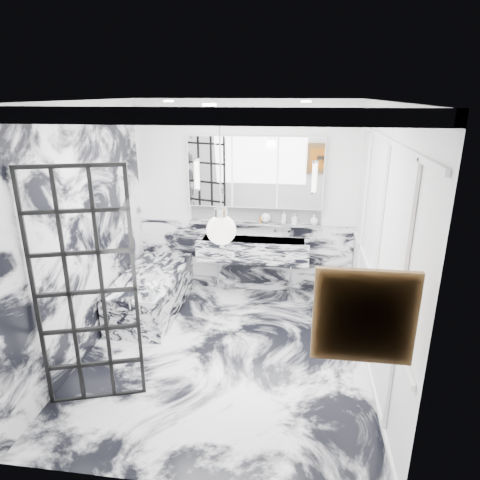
# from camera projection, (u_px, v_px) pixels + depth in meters

# --- Properties ---
(floor) EXTENTS (3.60, 3.60, 0.00)m
(floor) POSITION_uv_depth(u_px,v_px,m) (225.00, 353.00, 4.98)
(floor) COLOR silver
(floor) RESTS_ON ground
(ceiling) EXTENTS (3.60, 3.60, 0.00)m
(ceiling) POSITION_uv_depth(u_px,v_px,m) (222.00, 101.00, 4.07)
(ceiling) COLOR white
(ceiling) RESTS_ON wall_back
(wall_back) EXTENTS (3.60, 0.00, 3.60)m
(wall_back) POSITION_uv_depth(u_px,v_px,m) (245.00, 200.00, 6.21)
(wall_back) COLOR white
(wall_back) RESTS_ON floor
(wall_front) EXTENTS (3.60, 0.00, 3.60)m
(wall_front) POSITION_uv_depth(u_px,v_px,m) (177.00, 327.00, 2.84)
(wall_front) COLOR white
(wall_front) RESTS_ON floor
(wall_left) EXTENTS (0.00, 3.60, 3.60)m
(wall_left) POSITION_uv_depth(u_px,v_px,m) (82.00, 233.00, 4.73)
(wall_left) COLOR white
(wall_left) RESTS_ON floor
(wall_right) EXTENTS (0.00, 3.60, 3.60)m
(wall_right) POSITION_uv_depth(u_px,v_px,m) (380.00, 247.00, 4.32)
(wall_right) COLOR white
(wall_right) RESTS_ON floor
(marble_clad_back) EXTENTS (3.18, 0.05, 1.05)m
(marble_clad_back) POSITION_uv_depth(u_px,v_px,m) (245.00, 256.00, 6.47)
(marble_clad_back) COLOR silver
(marble_clad_back) RESTS_ON floor
(marble_clad_left) EXTENTS (0.02, 3.56, 2.68)m
(marble_clad_left) POSITION_uv_depth(u_px,v_px,m) (84.00, 238.00, 4.75)
(marble_clad_left) COLOR silver
(marble_clad_left) RESTS_ON floor
(panel_molding) EXTENTS (0.03, 3.40, 2.30)m
(panel_molding) POSITION_uv_depth(u_px,v_px,m) (377.00, 256.00, 4.35)
(panel_molding) COLOR white
(panel_molding) RESTS_ON floor
(soap_bottle_a) EXTENTS (0.08, 0.08, 0.19)m
(soap_bottle_a) POSITION_uv_depth(u_px,v_px,m) (284.00, 217.00, 6.12)
(soap_bottle_a) COLOR #8C5919
(soap_bottle_a) RESTS_ON ledge
(soap_bottle_b) EXTENTS (0.09, 0.09, 0.15)m
(soap_bottle_b) POSITION_uv_depth(u_px,v_px,m) (295.00, 219.00, 6.11)
(soap_bottle_b) COLOR #4C4C51
(soap_bottle_b) RESTS_ON ledge
(soap_bottle_c) EXTENTS (0.13, 0.13, 0.15)m
(soap_bottle_c) POSITION_uv_depth(u_px,v_px,m) (314.00, 220.00, 6.07)
(soap_bottle_c) COLOR silver
(soap_bottle_c) RESTS_ON ledge
(face_pot) EXTENTS (0.14, 0.14, 0.14)m
(face_pot) POSITION_uv_depth(u_px,v_px,m) (266.00, 218.00, 6.16)
(face_pot) COLOR white
(face_pot) RESTS_ON ledge
(amber_bottle) EXTENTS (0.04, 0.04, 0.10)m
(amber_bottle) POSITION_uv_depth(u_px,v_px,m) (260.00, 219.00, 6.18)
(amber_bottle) COLOR #8C5919
(amber_bottle) RESTS_ON ledge
(flower_vase) EXTENTS (0.08, 0.08, 0.12)m
(flower_vase) POSITION_uv_depth(u_px,v_px,m) (152.00, 296.00, 5.02)
(flower_vase) COLOR silver
(flower_vase) RESTS_ON bathtub
(crittall_door) EXTENTS (0.85, 0.31, 2.31)m
(crittall_door) POSITION_uv_depth(u_px,v_px,m) (86.00, 292.00, 3.89)
(crittall_door) COLOR black
(crittall_door) RESTS_ON floor
(artwork) EXTENTS (0.54, 0.05, 0.54)m
(artwork) POSITION_uv_depth(u_px,v_px,m) (364.00, 317.00, 2.67)
(artwork) COLOR #BC6113
(artwork) RESTS_ON wall_front
(pendant_light) EXTENTS (0.23, 0.23, 0.23)m
(pendant_light) POSITION_uv_depth(u_px,v_px,m) (221.00, 230.00, 3.28)
(pendant_light) COLOR white
(pendant_light) RESTS_ON ceiling
(trough_sink) EXTENTS (1.60, 0.45, 0.30)m
(trough_sink) POSITION_uv_depth(u_px,v_px,m) (253.00, 249.00, 6.18)
(trough_sink) COLOR silver
(trough_sink) RESTS_ON wall_back
(ledge) EXTENTS (1.90, 0.14, 0.04)m
(ledge) POSITION_uv_depth(u_px,v_px,m) (255.00, 223.00, 6.22)
(ledge) COLOR silver
(ledge) RESTS_ON wall_back
(subway_tile) EXTENTS (1.90, 0.03, 0.23)m
(subway_tile) POSITION_uv_depth(u_px,v_px,m) (255.00, 213.00, 6.24)
(subway_tile) COLOR white
(subway_tile) RESTS_ON wall_back
(mirror_cabinet) EXTENTS (1.90, 0.16, 1.00)m
(mirror_cabinet) POSITION_uv_depth(u_px,v_px,m) (255.00, 172.00, 5.98)
(mirror_cabinet) COLOR white
(mirror_cabinet) RESTS_ON wall_back
(sconce_left) EXTENTS (0.07, 0.07, 0.40)m
(sconce_left) POSITION_uv_depth(u_px,v_px,m) (197.00, 175.00, 6.01)
(sconce_left) COLOR white
(sconce_left) RESTS_ON mirror_cabinet
(sconce_right) EXTENTS (0.07, 0.07, 0.40)m
(sconce_right) POSITION_uv_depth(u_px,v_px,m) (315.00, 178.00, 5.80)
(sconce_right) COLOR white
(sconce_right) RESTS_ON mirror_cabinet
(bathtub) EXTENTS (0.75, 1.65, 0.55)m
(bathtub) POSITION_uv_depth(u_px,v_px,m) (152.00, 292.00, 5.88)
(bathtub) COLOR silver
(bathtub) RESTS_ON floor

